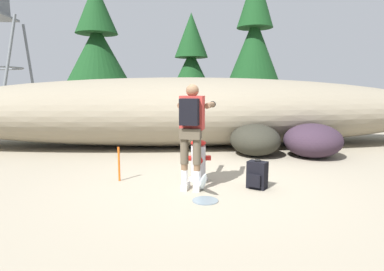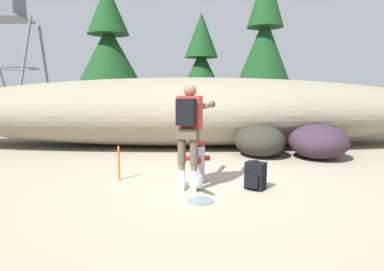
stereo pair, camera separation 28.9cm
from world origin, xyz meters
name	(u,v)px [view 1 (the left image)]	position (x,y,z in m)	size (l,w,h in m)	color
ground_plane	(204,186)	(0.00, 0.00, -0.02)	(56.00, 56.00, 0.04)	gray
dirt_embankment	(189,111)	(0.00, 3.89, 0.95)	(15.10, 3.20, 1.90)	gray
fire_hydrant	(198,161)	(-0.07, 0.27, 0.35)	(0.43, 0.39, 0.76)	#B2B2B7
hydrant_water_jet	(202,187)	(-0.07, -0.41, 0.09)	(0.37, 1.10, 0.67)	silver
utility_worker	(192,123)	(-0.21, -0.21, 1.06)	(0.68, 1.04, 1.67)	beige
spare_backpack	(257,175)	(0.83, -0.25, 0.22)	(0.36, 0.36, 0.47)	black
boulder_large	(255,140)	(1.48, 2.27, 0.38)	(1.33, 1.15, 0.76)	#292820
boulder_mid	(313,140)	(2.77, 1.98, 0.40)	(1.32, 1.34, 0.79)	#322331
pine_tree_far_left	(97,43)	(-3.78, 10.40, 3.66)	(2.96, 2.96, 6.34)	#47331E
pine_tree_left	(191,65)	(0.50, 9.63, 2.63)	(2.31, 2.31, 4.91)	#47331E
pine_tree_center	(254,38)	(3.01, 8.29, 3.63)	(2.27, 2.27, 6.42)	#47331E
survey_stake	(119,164)	(-1.44, 0.34, 0.30)	(0.04, 0.04, 0.60)	#E55914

